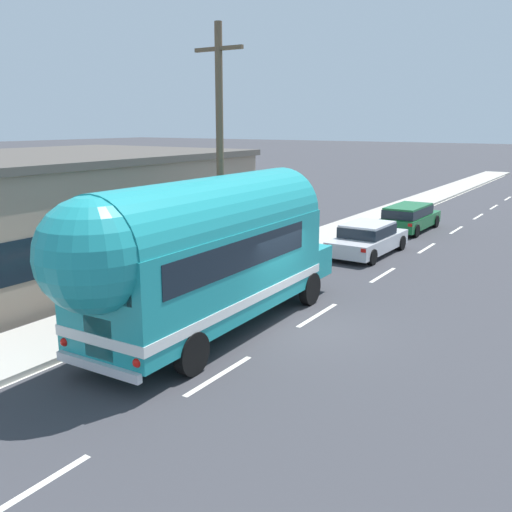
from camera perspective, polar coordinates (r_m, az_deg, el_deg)
The scene contains 8 objects.
ground_plane at distance 15.71m, azimuth 4.18°, elevation -7.16°, with size 300.00×300.00×0.00m, color #38383D.
lane_markings at distance 27.93m, azimuth 12.26°, elevation 1.65°, with size 3.68×80.00×0.01m.
sidewalk_slab at distance 26.38m, azimuth 5.46°, elevation 1.38°, with size 2.52×90.00×0.15m, color #ADA89E.
roadside_building at distance 23.16m, azimuth -20.48°, elevation 4.23°, with size 10.20×14.72×4.34m.
utility_pole at distance 18.65m, azimuth -3.63°, elevation 10.00°, with size 1.80×0.24×8.50m.
painted_bus at distance 14.44m, azimuth -5.45°, elevation 0.53°, with size 2.76×10.44×4.12m.
car_lead at distance 24.43m, azimuth 11.14°, elevation 1.84°, with size 2.03×4.74×1.37m.
car_second at distance 30.29m, azimuth 15.13°, elevation 3.89°, with size 1.92×4.72×1.37m.
Camera 1 is at (7.00, -12.96, 5.47)m, focal length 39.88 mm.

